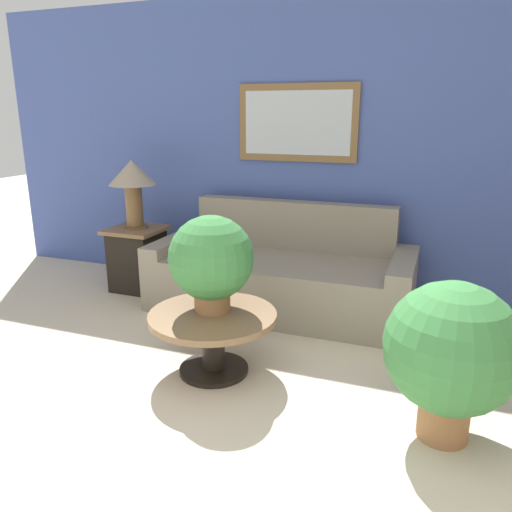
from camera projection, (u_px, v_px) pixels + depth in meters
wall_back at (370, 150)px, 4.23m from camera, size 7.59×0.09×2.60m
couch_main at (282, 276)px, 4.23m from camera, size 2.15×0.92×0.87m
coffee_table at (213, 329)px, 3.15m from camera, size 0.81×0.81×0.41m
side_table at (138, 258)px, 4.68m from camera, size 0.48×0.48×0.59m
table_lamp at (132, 180)px, 4.47m from camera, size 0.43×0.43×0.62m
potted_plant_on_table at (211, 260)px, 3.08m from camera, size 0.53×0.53×0.61m
potted_plant_floor at (451, 351)px, 2.45m from camera, size 0.67×0.67×0.84m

